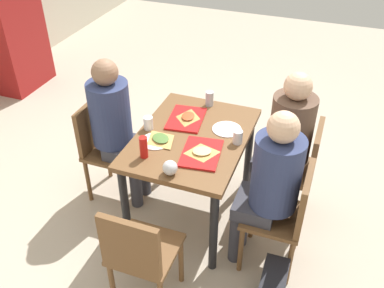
{
  "coord_description": "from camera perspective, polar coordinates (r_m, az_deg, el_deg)",
  "views": [
    {
      "loc": [
        -2.45,
        -0.91,
        2.57
      ],
      "look_at": [
        0.0,
        0.0,
        0.69
      ],
      "focal_mm": 40.34,
      "sensor_mm": 36.0,
      "label": 1
    }
  ],
  "objects": [
    {
      "name": "pizza_slice_c",
      "position": [
        3.12,
        -4.17,
        0.69
      ],
      "size": [
        0.25,
        0.26,
        0.02
      ],
      "color": "tan",
      "rests_on": "paper_plate_center"
    },
    {
      "name": "person_far_side",
      "position": [
        3.42,
        -10.12,
        2.93
      ],
      "size": [
        0.32,
        0.42,
        1.27
      ],
      "color": "#383842",
      "rests_on": "ground_plane"
    },
    {
      "name": "soda_can",
      "position": [
        3.52,
        2.33,
        6.02
      ],
      "size": [
        0.07,
        0.07,
        0.12
      ],
      "primitive_type": "cylinder",
      "color": "#B7BCC6",
      "rests_on": "main_table"
    },
    {
      "name": "chair_left_end",
      "position": [
        2.72,
        -7.02,
        -14.07
      ],
      "size": [
        0.4,
        0.4,
        0.86
      ],
      "color": "brown",
      "rests_on": "ground_plane"
    },
    {
      "name": "tray_red_far",
      "position": [
        3.35,
        -0.78,
        3.37
      ],
      "size": [
        0.39,
        0.3,
        0.02
      ],
      "primitive_type": "cube",
      "rotation": [
        0.0,
        0.0,
        0.13
      ],
      "color": "red",
      "rests_on": "main_table"
    },
    {
      "name": "foil_bundle",
      "position": [
        2.79,
        -2.92,
        -3.16
      ],
      "size": [
        0.1,
        0.1,
        0.1
      ],
      "primitive_type": "sphere",
      "color": "silver",
      "rests_on": "main_table"
    },
    {
      "name": "paper_plate_near_edge",
      "position": [
        3.25,
        4.63,
        1.96
      ],
      "size": [
        0.22,
        0.22,
        0.01
      ],
      "primitive_type": "cylinder",
      "color": "white",
      "rests_on": "main_table"
    },
    {
      "name": "chair_far_side",
      "position": [
        3.62,
        -11.66,
        0.05
      ],
      "size": [
        0.4,
        0.4,
        0.86
      ],
      "color": "brown",
      "rests_on": "ground_plane"
    },
    {
      "name": "pizza_slice_a",
      "position": [
        2.97,
        1.33,
        -1.02
      ],
      "size": [
        0.22,
        0.23,
        0.02
      ],
      "color": "tan",
      "rests_on": "tray_red_near"
    },
    {
      "name": "drink_fridge",
      "position": [
        5.61,
        -23.93,
        15.99
      ],
      "size": [
        0.7,
        0.6,
        1.9
      ],
      "primitive_type": "cube",
      "color": "maroon",
      "rests_on": "ground_plane"
    },
    {
      "name": "plastic_cup_b",
      "position": [
        3.09,
        6.07,
        0.92
      ],
      "size": [
        0.07,
        0.07,
        0.1
      ],
      "primitive_type": "cylinder",
      "color": "white",
      "rests_on": "main_table"
    },
    {
      "name": "chair_near_left",
      "position": [
        3.01,
        12.4,
        -8.83
      ],
      "size": [
        0.4,
        0.4,
        0.86
      ],
      "color": "brown",
      "rests_on": "ground_plane"
    },
    {
      "name": "handbag",
      "position": [
        3.04,
        10.6,
        -18.21
      ],
      "size": [
        0.32,
        0.17,
        0.28
      ],
      "primitive_type": "cube",
      "rotation": [
        0.0,
        0.0,
        0.02
      ],
      "color": "black",
      "rests_on": "ground_plane"
    },
    {
      "name": "pizza_slice_b",
      "position": [
        3.35,
        -0.52,
        3.62
      ],
      "size": [
        0.21,
        0.17,
        0.02
      ],
      "color": "#C68C47",
      "rests_on": "tray_red_far"
    },
    {
      "name": "plastic_cup_a",
      "position": [
        3.24,
        -5.79,
        2.77
      ],
      "size": [
        0.07,
        0.07,
        0.1
      ],
      "primitive_type": "cylinder",
      "color": "white",
      "rests_on": "main_table"
    },
    {
      "name": "person_in_red",
      "position": [
        2.85,
        10.26,
        -4.69
      ],
      "size": [
        0.32,
        0.42,
        1.27
      ],
      "color": "#383842",
      "rests_on": "ground_plane"
    },
    {
      "name": "condiment_bottle",
      "position": [
        2.94,
        -6.41,
        -0.42
      ],
      "size": [
        0.06,
        0.06,
        0.16
      ],
      "primitive_type": "cylinder",
      "color": "red",
      "rests_on": "main_table"
    },
    {
      "name": "person_in_brown_jacket",
      "position": [
        3.29,
        12.22,
        1.13
      ],
      "size": [
        0.32,
        0.42,
        1.27
      ],
      "color": "#383842",
      "rests_on": "ground_plane"
    },
    {
      "name": "tray_red_near",
      "position": [
        2.99,
        1.23,
        -1.21
      ],
      "size": [
        0.39,
        0.31,
        0.02
      ],
      "primitive_type": "cube",
      "rotation": [
        0.0,
        0.0,
        0.13
      ],
      "color": "red",
      "rests_on": "main_table"
    },
    {
      "name": "main_table",
      "position": [
        3.24,
        0.0,
        -0.47
      ],
      "size": [
        1.09,
        0.79,
        0.77
      ],
      "color": "brown",
      "rests_on": "ground_plane"
    },
    {
      "name": "chair_near_right",
      "position": [
        3.42,
        14.0,
        -2.74
      ],
      "size": [
        0.4,
        0.4,
        0.86
      ],
      "color": "brown",
      "rests_on": "ground_plane"
    },
    {
      "name": "paper_plate_center",
      "position": [
        3.12,
        -4.81,
        0.38
      ],
      "size": [
        0.22,
        0.22,
        0.01
      ],
      "primitive_type": "cylinder",
      "color": "white",
      "rests_on": "main_table"
    },
    {
      "name": "ground_plane",
      "position": [
        3.67,
        0.0,
        -8.95
      ],
      "size": [
        10.0,
        10.0,
        0.02
      ],
      "primitive_type": "cube",
      "color": "#B7A893"
    }
  ]
}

